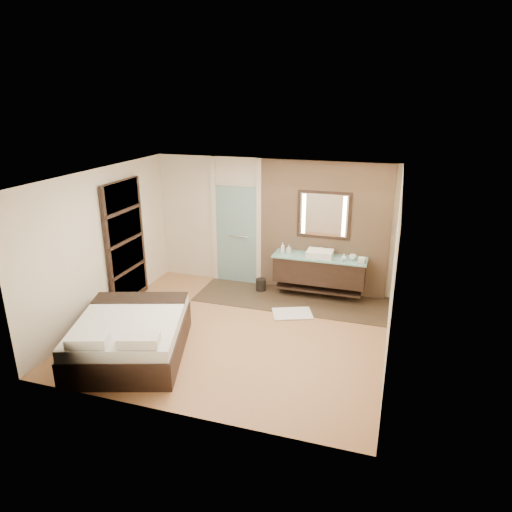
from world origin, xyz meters
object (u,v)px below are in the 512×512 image
(mirror_unit, at_px, (324,215))
(waste_bin, at_px, (261,285))
(vanity, at_px, (319,270))
(bed, at_px, (131,336))

(mirror_unit, distance_m, waste_bin, 1.96)
(vanity, height_order, mirror_unit, mirror_unit)
(waste_bin, bearing_deg, bed, -112.03)
(bed, relative_size, waste_bin, 9.14)
(mirror_unit, xyz_separation_m, waste_bin, (-1.20, -0.31, -1.52))
(vanity, bearing_deg, bed, -128.16)
(mirror_unit, xyz_separation_m, bed, (-2.42, -3.31, -1.33))
(mirror_unit, bearing_deg, waste_bin, -165.67)
(bed, height_order, waste_bin, bed)
(vanity, relative_size, bed, 0.77)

